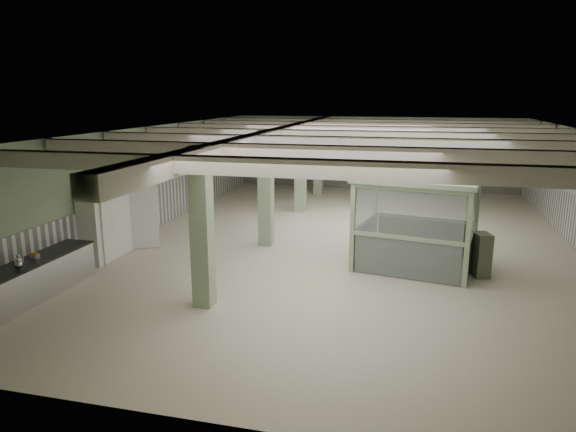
% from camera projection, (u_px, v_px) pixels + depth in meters
% --- Properties ---
extents(floor, '(20.00, 20.00, 0.00)m').
position_uv_depth(floor, '(348.00, 241.00, 16.74)').
color(floor, beige).
rests_on(floor, ground).
extents(ceiling, '(14.00, 20.00, 0.02)m').
position_uv_depth(ceiling, '(352.00, 130.00, 15.91)').
color(ceiling, silver).
rests_on(ceiling, wall_back).
extents(wall_back, '(14.00, 0.02, 3.60)m').
position_uv_depth(wall_back, '(375.00, 153.00, 25.77)').
color(wall_back, '#A4B793').
rests_on(wall_back, floor).
extents(wall_front, '(14.00, 0.02, 3.60)m').
position_uv_depth(wall_front, '(257.00, 313.00, 6.88)').
color(wall_front, '#A4B793').
rests_on(wall_front, floor).
extents(wall_left, '(0.02, 20.00, 3.60)m').
position_uv_depth(wall_left, '(151.00, 179.00, 17.96)').
color(wall_left, '#A4B793').
rests_on(wall_left, floor).
extents(wainscot_left, '(0.05, 19.90, 1.50)m').
position_uv_depth(wainscot_left, '(153.00, 208.00, 18.20)').
color(wainscot_left, silver).
rests_on(wainscot_left, floor).
extents(wainscot_back, '(13.90, 0.05, 1.50)m').
position_uv_depth(wainscot_back, '(374.00, 174.00, 25.99)').
color(wainscot_back, silver).
rests_on(wainscot_back, floor).
extents(girder, '(0.45, 19.90, 0.40)m').
position_uv_depth(girder, '(274.00, 135.00, 16.55)').
color(girder, beige).
rests_on(girder, ceiling).
extents(beam_a, '(13.90, 0.35, 0.32)m').
position_uv_depth(beam_a, '(298.00, 168.00, 8.87)').
color(beam_a, beige).
rests_on(beam_a, ceiling).
extents(beam_b, '(13.90, 0.35, 0.32)m').
position_uv_depth(beam_b, '(323.00, 153.00, 11.23)').
color(beam_b, beige).
rests_on(beam_b, ceiling).
extents(beam_c, '(13.90, 0.35, 0.32)m').
position_uv_depth(beam_c, '(340.00, 143.00, 13.59)').
color(beam_c, beige).
rests_on(beam_c, ceiling).
extents(beam_d, '(13.90, 0.35, 0.32)m').
position_uv_depth(beam_d, '(351.00, 136.00, 15.95)').
color(beam_d, beige).
rests_on(beam_d, ceiling).
extents(beam_e, '(13.90, 0.35, 0.32)m').
position_uv_depth(beam_e, '(360.00, 130.00, 18.32)').
color(beam_e, beige).
rests_on(beam_e, ceiling).
extents(beam_f, '(13.90, 0.35, 0.32)m').
position_uv_depth(beam_f, '(367.00, 126.00, 20.68)').
color(beam_f, beige).
rests_on(beam_f, ceiling).
extents(beam_g, '(13.90, 0.35, 0.32)m').
position_uv_depth(beam_g, '(372.00, 123.00, 23.04)').
color(beam_g, beige).
rests_on(beam_g, ceiling).
extents(column_a, '(0.42, 0.42, 3.60)m').
position_uv_depth(column_a, '(202.00, 228.00, 11.24)').
color(column_a, '#97A988').
rests_on(column_a, floor).
extents(column_b, '(0.42, 0.42, 3.60)m').
position_uv_depth(column_b, '(266.00, 189.00, 15.97)').
color(column_b, '#97A988').
rests_on(column_b, floor).
extents(column_c, '(0.42, 0.42, 3.60)m').
position_uv_depth(column_c, '(301.00, 168.00, 20.69)').
color(column_c, '#97A988').
rests_on(column_c, floor).
extents(column_d, '(0.42, 0.42, 3.60)m').
position_uv_depth(column_d, '(319.00, 156.00, 24.47)').
color(column_d, '#97A988').
rests_on(column_d, floor).
extents(pendant_front, '(0.44, 0.44, 0.22)m').
position_uv_depth(pendant_front, '(346.00, 170.00, 11.20)').
color(pendant_front, '#2D3D2E').
rests_on(pendant_front, ceiling).
extents(pendant_mid, '(0.44, 0.44, 0.22)m').
position_uv_depth(pendant_mid, '(369.00, 146.00, 16.40)').
color(pendant_mid, '#2D3D2E').
rests_on(pendant_mid, ceiling).
extents(pendant_back, '(0.44, 0.44, 0.22)m').
position_uv_depth(pendant_back, '(380.00, 135.00, 21.12)').
color(pendant_back, '#2D3D2E').
rests_on(pendant_back, ceiling).
extents(prep_counter, '(0.80, 4.55, 0.91)m').
position_uv_depth(prep_counter, '(20.00, 286.00, 11.55)').
color(prep_counter, '#B9B8BD').
rests_on(prep_counter, floor).
extents(pitcher_near, '(0.22, 0.24, 0.25)m').
position_uv_depth(pitcher_near, '(19.00, 264.00, 11.30)').
color(pitcher_near, '#B9B8BD').
rests_on(pitcher_near, prep_counter).
extents(pitcher_far, '(0.20, 0.23, 0.26)m').
position_uv_depth(pitcher_far, '(19.00, 260.00, 11.52)').
color(pitcher_far, '#B9B8BD').
rests_on(pitcher_far, prep_counter).
extents(orange_bowl, '(0.30, 0.30, 0.08)m').
position_uv_depth(orange_bowl, '(35.00, 257.00, 12.05)').
color(orange_bowl, '#B2B2B7').
rests_on(orange_bowl, prep_counter).
extents(walkin_cooler, '(1.17, 2.48, 2.28)m').
position_uv_depth(walkin_cooler, '(113.00, 217.00, 15.15)').
color(walkin_cooler, white).
rests_on(walkin_cooler, floor).
extents(guard_booth, '(3.59, 3.20, 2.54)m').
position_uv_depth(guard_booth, '(418.00, 205.00, 13.97)').
color(guard_booth, '#9CB490').
rests_on(guard_booth, floor).
extents(filing_cabinet, '(0.53, 0.63, 1.17)m').
position_uv_depth(filing_cabinet, '(481.00, 255.00, 13.37)').
color(filing_cabinet, '#626655').
rests_on(filing_cabinet, floor).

